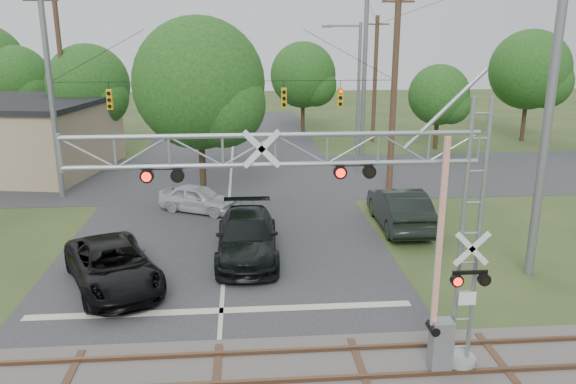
{
  "coord_description": "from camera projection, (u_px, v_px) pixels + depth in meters",
  "views": [
    {
      "loc": [
        0.86,
        -11.72,
        9.05
      ],
      "look_at": [
        2.42,
        7.5,
        3.57
      ],
      "focal_mm": 35.0,
      "sensor_mm": 36.0,
      "label": 1
    }
  ],
  "objects": [
    {
      "name": "road_main",
      "position": [
        225.0,
        259.0,
        23.23
      ],
      "size": [
        14.0,
        90.0,
        0.02
      ],
      "primitive_type": "cube",
      "color": "#2C2C2F",
      "rests_on": "ground"
    },
    {
      "name": "road_cross",
      "position": [
        231.0,
        176.0,
        36.65
      ],
      "size": [
        90.0,
        12.0,
        0.02
      ],
      "primitive_type": "cube",
      "color": "#2C2C2F",
      "rests_on": "ground"
    },
    {
      "name": "railroad_track",
      "position": [
        217.0,
        370.0,
        15.56
      ],
      "size": [
        90.0,
        3.2,
        0.17
      ],
      "color": "#554D49",
      "rests_on": "ground"
    },
    {
      "name": "crossing_gantry",
      "position": [
        352.0,
        213.0,
        14.22
      ],
      "size": [
        10.79,
        0.97,
        7.55
      ],
      "color": "gray",
      "rests_on": "ground"
    },
    {
      "name": "traffic_signal_span",
      "position": [
        243.0,
        95.0,
        31.33
      ],
      "size": [
        19.34,
        0.36,
        11.5
      ],
      "color": "slate",
      "rests_on": "ground"
    },
    {
      "name": "pickup_black",
      "position": [
        113.0,
        266.0,
        20.57
      ],
      "size": [
        4.91,
        6.49,
        1.64
      ],
      "primitive_type": "imported",
      "rotation": [
        0.0,
        0.0,
        0.43
      ],
      "color": "black",
      "rests_on": "ground"
    },
    {
      "name": "car_dark",
      "position": [
        247.0,
        236.0,
        23.3
      ],
      "size": [
        2.6,
        6.22,
        1.8
      ],
      "primitive_type": "imported",
      "rotation": [
        0.0,
        0.0,
        -0.01
      ],
      "color": "black",
      "rests_on": "ground"
    },
    {
      "name": "sedan_silver",
      "position": [
        198.0,
        198.0,
        29.3
      ],
      "size": [
        4.51,
        3.39,
        1.43
      ],
      "primitive_type": "imported",
      "rotation": [
        0.0,
        0.0,
        1.1
      ],
      "color": "silver",
      "rests_on": "ground"
    },
    {
      "name": "suv_dark",
      "position": [
        400.0,
        208.0,
        26.93
      ],
      "size": [
        2.11,
        5.85,
        1.92
      ],
      "primitive_type": "imported",
      "rotation": [
        0.0,
        0.0,
        3.13
      ],
      "color": "black",
      "rests_on": "ground"
    },
    {
      "name": "streetlight",
      "position": [
        356.0,
        90.0,
        36.75
      ],
      "size": [
        2.59,
        0.27,
        9.71
      ],
      "color": "slate",
      "rests_on": "ground"
    },
    {
      "name": "utility_poles",
      "position": [
        259.0,
        84.0,
        34.12
      ],
      "size": [
        25.59,
        28.16,
        12.9
      ],
      "color": "#432A1F",
      "rests_on": "ground"
    },
    {
      "name": "treeline",
      "position": [
        207.0,
        76.0,
        43.69
      ],
      "size": [
        53.58,
        29.01,
        9.98
      ],
      "color": "#362718",
      "rests_on": "ground"
    }
  ]
}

